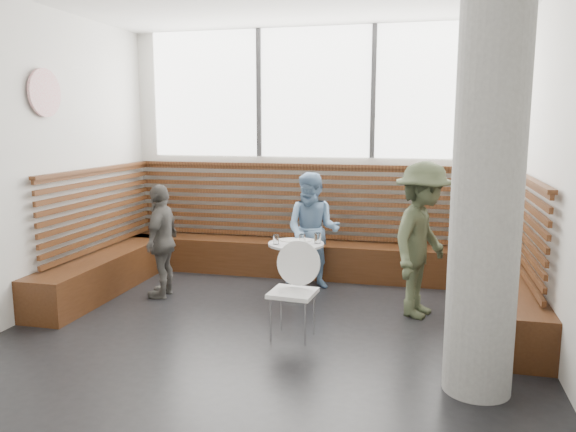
% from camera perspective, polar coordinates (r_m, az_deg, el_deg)
% --- Properties ---
extents(room, '(5.00, 5.00, 3.20)m').
position_cam_1_polar(room, '(5.01, -2.69, 4.97)').
color(room, silver).
rests_on(room, ground).
extents(booth, '(5.00, 2.50, 1.44)m').
position_cam_1_polar(booth, '(6.90, 1.52, -3.83)').
color(booth, '#3B1F0E').
rests_on(booth, ground).
extents(concrete_column, '(0.50, 0.50, 3.20)m').
position_cam_1_polar(concrete_column, '(4.23, 19.65, 3.58)').
color(concrete_column, gray).
rests_on(concrete_column, ground).
extents(wall_art, '(0.03, 0.50, 0.50)m').
position_cam_1_polar(wall_art, '(6.48, -23.50, 11.41)').
color(wall_art, white).
rests_on(wall_art, room).
extents(cafe_table, '(0.63, 0.63, 0.65)m').
position_cam_1_polar(cafe_table, '(6.39, 0.82, -4.38)').
color(cafe_table, silver).
rests_on(cafe_table, ground).
extents(cafe_chair, '(0.43, 0.42, 0.89)m').
position_cam_1_polar(cafe_chair, '(5.28, 0.66, -6.73)').
color(cafe_chair, white).
rests_on(cafe_chair, ground).
extents(adult_man, '(0.91, 1.18, 1.61)m').
position_cam_1_polar(adult_man, '(5.92, 13.46, -2.37)').
color(adult_man, '#3F4830').
rests_on(adult_man, ground).
extents(child_back, '(0.72, 0.58, 1.41)m').
position_cam_1_polar(child_back, '(6.79, 2.54, -1.50)').
color(child_back, '#6588B0').
rests_on(child_back, ground).
extents(child_left, '(0.38, 0.79, 1.31)m').
position_cam_1_polar(child_left, '(6.60, -12.68, -2.48)').
color(child_left, '#57544F').
rests_on(child_left, ground).
extents(plate_near, '(0.19, 0.19, 0.01)m').
position_cam_1_polar(plate_near, '(6.46, 0.03, -2.48)').
color(plate_near, white).
rests_on(plate_near, cafe_table).
extents(plate_far, '(0.21, 0.21, 0.01)m').
position_cam_1_polar(plate_far, '(6.46, 1.50, -2.48)').
color(plate_far, white).
rests_on(plate_far, cafe_table).
extents(glass_left, '(0.07, 0.07, 0.11)m').
position_cam_1_polar(glass_left, '(6.28, -1.22, -2.39)').
color(glass_left, white).
rests_on(glass_left, cafe_table).
extents(glass_mid, '(0.07, 0.07, 0.11)m').
position_cam_1_polar(glass_mid, '(6.28, 1.47, -2.36)').
color(glass_mid, white).
rests_on(glass_mid, cafe_table).
extents(glass_right, '(0.07, 0.07, 0.12)m').
position_cam_1_polar(glass_right, '(6.33, 3.04, -2.26)').
color(glass_right, white).
rests_on(glass_right, cafe_table).
extents(menu_card, '(0.21, 0.15, 0.00)m').
position_cam_1_polar(menu_card, '(6.15, 0.89, -3.13)').
color(menu_card, '#A5C64C').
rests_on(menu_card, cafe_table).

